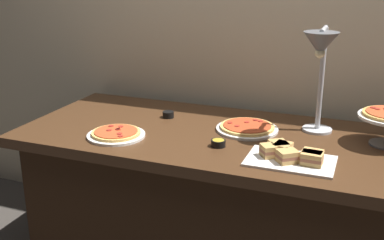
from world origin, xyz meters
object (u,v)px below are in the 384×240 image
(pizza_plate_front, at_px, (247,128))
(heat_lamp, at_px, (320,55))
(sauce_cup_far, at_px, (218,143))
(sandwich_platter, at_px, (291,156))
(sauce_cup_near, at_px, (168,114))
(pizza_plate_center, at_px, (116,134))

(pizza_plate_front, bearing_deg, heat_lamp, -2.57)
(pizza_plate_front, relative_size, sauce_cup_far, 4.64)
(sandwich_platter, xyz_separation_m, sauce_cup_near, (-0.70, 0.35, -0.01))
(pizza_plate_front, xyz_separation_m, sauce_cup_near, (-0.43, 0.05, 0.00))
(pizza_plate_center, bearing_deg, pizza_plate_front, 29.08)
(heat_lamp, relative_size, pizza_plate_front, 1.69)
(pizza_plate_center, xyz_separation_m, sauce_cup_near, (0.11, 0.35, 0.01))
(sauce_cup_near, bearing_deg, pizza_plate_center, -107.55)
(heat_lamp, bearing_deg, pizza_plate_center, -161.42)
(pizza_plate_front, distance_m, sauce_cup_far, 0.26)
(sauce_cup_near, distance_m, sauce_cup_far, 0.47)
(sauce_cup_far, bearing_deg, pizza_plate_front, 75.75)
(pizza_plate_front, xyz_separation_m, sandwich_platter, (0.26, -0.30, 0.01))
(sauce_cup_near, height_order, sauce_cup_far, sauce_cup_near)
(heat_lamp, relative_size, pizza_plate_center, 1.86)
(pizza_plate_front, distance_m, sandwich_platter, 0.40)
(pizza_plate_center, bearing_deg, sauce_cup_near, 72.45)
(sandwich_platter, height_order, sauce_cup_near, sandwich_platter)
(pizza_plate_front, xyz_separation_m, pizza_plate_center, (-0.54, -0.30, -0.00))
(heat_lamp, height_order, sauce_cup_near, heat_lamp)
(heat_lamp, bearing_deg, sandwich_platter, -100.11)
(sandwich_platter, bearing_deg, sauce_cup_far, 170.82)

